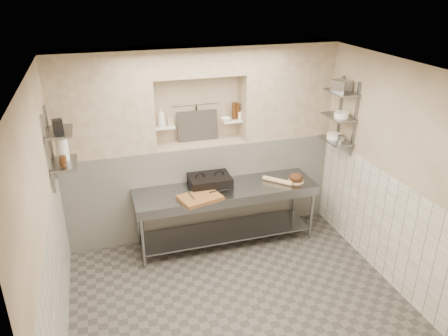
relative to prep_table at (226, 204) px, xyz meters
name	(u,v)px	position (x,y,z in m)	size (l,w,h in m)	color
floor	(236,299)	(-0.23, -1.18, -0.69)	(4.00, 3.90, 0.10)	#4E4A45
ceiling	(239,65)	(-0.23, -1.18, 2.21)	(4.00, 3.90, 0.10)	silver
wall_left	(42,224)	(-2.28, -1.18, 0.76)	(0.10, 3.90, 2.80)	#C6B498
wall_right	(394,174)	(1.82, -1.18, 0.76)	(0.10, 3.90, 2.80)	#C6B498
wall_back	(196,138)	(-0.23, 0.82, 0.76)	(4.00, 0.10, 2.80)	#C6B498
wall_front	(326,320)	(-0.23, -3.18, 0.76)	(4.00, 0.10, 2.80)	#C6B498
backwall_lower	(201,186)	(-0.23, 0.57, 0.06)	(4.00, 0.40, 1.40)	white
alcove_sill	(200,143)	(-0.23, 0.57, 0.77)	(1.30, 0.40, 0.02)	#C6B498
backwall_pillar_left	(101,104)	(-1.56, 0.57, 1.46)	(1.35, 0.40, 1.40)	#C6B498
backwall_pillar_right	(285,90)	(1.09, 0.57, 1.46)	(1.35, 0.40, 1.40)	#C6B498
backwall_header	(198,61)	(-0.23, 0.57, 1.96)	(1.30, 0.40, 0.40)	#C6B498
wainscot_left	(59,280)	(-2.22, -1.18, 0.06)	(0.02, 3.90, 1.40)	white
wainscot_right	(381,223)	(1.76, -1.18, 0.06)	(0.02, 3.90, 1.40)	white
alcove_shelf_left	(165,127)	(-0.73, 0.57, 1.06)	(0.28, 0.16, 0.03)	white
alcove_shelf_right	(232,121)	(0.27, 0.57, 1.06)	(0.28, 0.16, 0.03)	white
utensil_rail	(196,104)	(-0.23, 0.74, 1.31)	(0.02, 0.02, 0.70)	gray
hanging_steel	(197,116)	(-0.23, 0.72, 1.14)	(0.02, 0.02, 0.30)	black
splash_panel	(198,126)	(-0.23, 0.67, 1.00)	(0.60, 0.02, 0.45)	#383330
shelf_rail_left_a	(50,143)	(-2.21, 0.07, 1.16)	(0.03, 0.03, 0.95)	slate
shelf_rail_left_b	(48,155)	(-2.21, -0.33, 1.16)	(0.03, 0.03, 0.95)	slate
wall_shelf_left_lower	(64,163)	(-2.07, -0.13, 0.96)	(0.30, 0.50, 0.03)	slate
wall_shelf_left_upper	(59,132)	(-2.07, -0.13, 1.36)	(0.30, 0.50, 0.03)	slate
shelf_rail_right_a	(340,112)	(1.74, 0.07, 1.21)	(0.03, 0.03, 1.05)	slate
shelf_rail_right_b	(355,120)	(1.74, -0.33, 1.21)	(0.03, 0.03, 1.05)	slate
wall_shelf_right_lower	(336,140)	(1.61, -0.13, 0.86)	(0.30, 0.50, 0.03)	slate
wall_shelf_right_mid	(339,117)	(1.61, -0.13, 1.21)	(0.30, 0.50, 0.03)	slate
wall_shelf_right_upper	(341,92)	(1.61, -0.13, 1.56)	(0.30, 0.50, 0.03)	slate
prep_table	(226,204)	(0.00, 0.00, 0.00)	(2.60, 0.70, 0.90)	gray
panini_press	(210,181)	(-0.20, 0.13, 0.34)	(0.59, 0.43, 0.16)	black
cutting_board	(200,198)	(-0.43, -0.21, 0.28)	(0.54, 0.38, 0.05)	brown
knife_blade	(218,191)	(-0.16, -0.13, 0.31)	(0.27, 0.03, 0.01)	gray
tongs	(191,195)	(-0.55, -0.18, 0.31)	(0.02, 0.02, 0.25)	gray
mixing_bowl	(224,180)	(0.04, 0.21, 0.28)	(0.20, 0.20, 0.05)	white
rolling_pin	(277,181)	(0.77, -0.04, 0.29)	(0.07, 0.07, 0.45)	tan
bread_board	(296,181)	(1.04, -0.09, 0.26)	(0.24, 0.24, 0.01)	tan
bread_loaf	(296,177)	(1.04, -0.09, 0.33)	(0.20, 0.20, 0.12)	#4C2D19
bottle_soap	(161,117)	(-0.78, 0.55, 1.21)	(0.11, 0.11, 0.28)	white
jar_alcove	(170,122)	(-0.65, 0.57, 1.13)	(0.08, 0.08, 0.12)	#C6B498
bowl_alcove	(226,119)	(0.17, 0.57, 1.09)	(0.15, 0.15, 0.05)	white
condiment_a	(238,111)	(0.37, 0.59, 1.19)	(0.07, 0.07, 0.24)	#3C210D
condiment_b	(234,111)	(0.31, 0.60, 1.20)	(0.06, 0.06, 0.25)	#3C210D
condiment_c	(239,115)	(0.38, 0.58, 1.13)	(0.07, 0.07, 0.11)	white
jug_left	(63,149)	(-2.07, -0.04, 1.11)	(0.14, 0.14, 0.28)	white
jar_left	(63,161)	(-2.07, -0.24, 1.03)	(0.08, 0.08, 0.12)	#3C210D
box_left_upper	(58,126)	(-2.07, -0.20, 1.45)	(0.11, 0.11, 0.15)	black
bowl_right	(334,136)	(1.61, -0.08, 0.90)	(0.22, 0.22, 0.07)	white
canister_right	(341,139)	(1.61, -0.26, 0.92)	(0.10, 0.10, 0.10)	gray
bowl_right_mid	(342,115)	(1.61, -0.20, 1.26)	(0.20, 0.20, 0.07)	white
basket_right	(341,86)	(1.61, -0.12, 1.64)	(0.19, 0.23, 0.15)	gray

